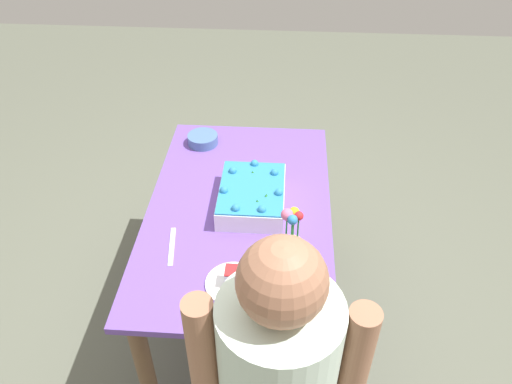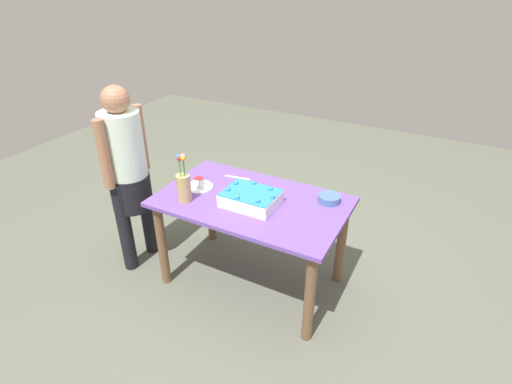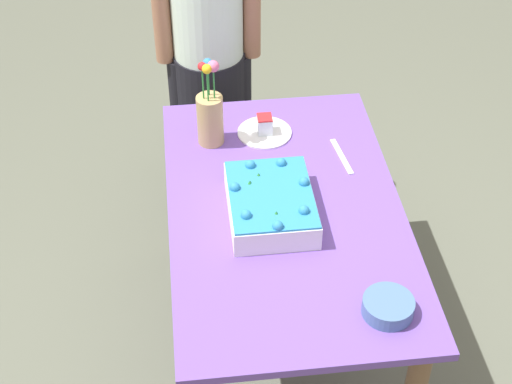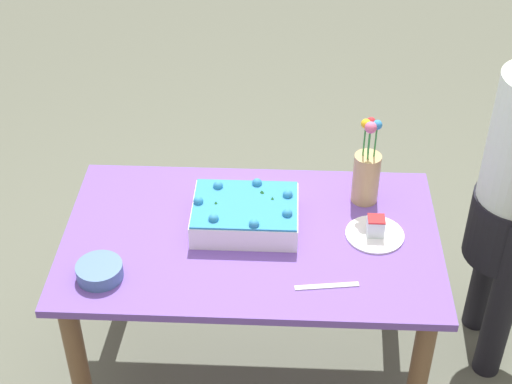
{
  "view_description": "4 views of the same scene",
  "coord_description": "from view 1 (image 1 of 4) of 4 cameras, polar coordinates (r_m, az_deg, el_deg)",
  "views": [
    {
      "loc": [
        -1.67,
        -0.19,
        2.2
      ],
      "look_at": [
        0.04,
        -0.07,
        0.8
      ],
      "focal_mm": 35.0,
      "sensor_mm": 36.0,
      "label": 1
    },
    {
      "loc": [
        1.18,
        -2.15,
        2.19
      ],
      "look_at": [
        0.02,
        0.03,
        0.8
      ],
      "focal_mm": 28.0,
      "sensor_mm": 36.0,
      "label": 2
    },
    {
      "loc": [
        1.98,
        -0.33,
        2.56
      ],
      "look_at": [
        0.0,
        -0.1,
        0.84
      ],
      "focal_mm": 55.0,
      "sensor_mm": 36.0,
      "label": 3
    },
    {
      "loc": [
        -0.11,
        2.13,
        2.57
      ],
      "look_at": [
        -0.01,
        -0.07,
        0.88
      ],
      "focal_mm": 55.0,
      "sensor_mm": 36.0,
      "label": 4
    }
  ],
  "objects": [
    {
      "name": "ground_plane",
      "position": [
        2.76,
        -1.6,
        -13.49
      ],
      "size": [
        8.0,
        8.0,
        0.0
      ],
      "primitive_type": "plane",
      "color": "#5C6051"
    },
    {
      "name": "fruit_bowl",
      "position": [
        2.62,
        -6.1,
        6.01
      ],
      "size": [
        0.16,
        0.16,
        0.05
      ],
      "primitive_type": "cylinder",
      "color": "#4A6C9D",
      "rests_on": "dining_table"
    },
    {
      "name": "cake_knife",
      "position": [
        2.06,
        -9.59,
        -6.14
      ],
      "size": [
        0.22,
        0.05,
        0.0
      ],
      "primitive_type": "cube",
      "rotation": [
        0.0,
        0.0,
        3.28
      ],
      "color": "silver",
      "rests_on": "dining_table"
    },
    {
      "name": "serving_plate_with_slice",
      "position": [
        1.89,
        -2.66,
        -10.05
      ],
      "size": [
        0.21,
        0.21,
        0.08
      ],
      "color": "white",
      "rests_on": "dining_table"
    },
    {
      "name": "dining_table",
      "position": [
        2.3,
        -1.87,
        -4.12
      ],
      "size": [
        1.34,
        0.81,
        0.74
      ],
      "color": "#6A48A7",
      "rests_on": "ground_plane"
    },
    {
      "name": "flower_vase",
      "position": [
        1.83,
        3.92,
        -7.67
      ],
      "size": [
        0.1,
        0.1,
        0.36
      ],
      "color": "tan",
      "rests_on": "dining_table"
    },
    {
      "name": "sheet_cake",
      "position": [
        2.2,
        -0.46,
        -0.39
      ],
      "size": [
        0.38,
        0.29,
        0.12
      ],
      "color": "white",
      "rests_on": "dining_table"
    }
  ]
}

